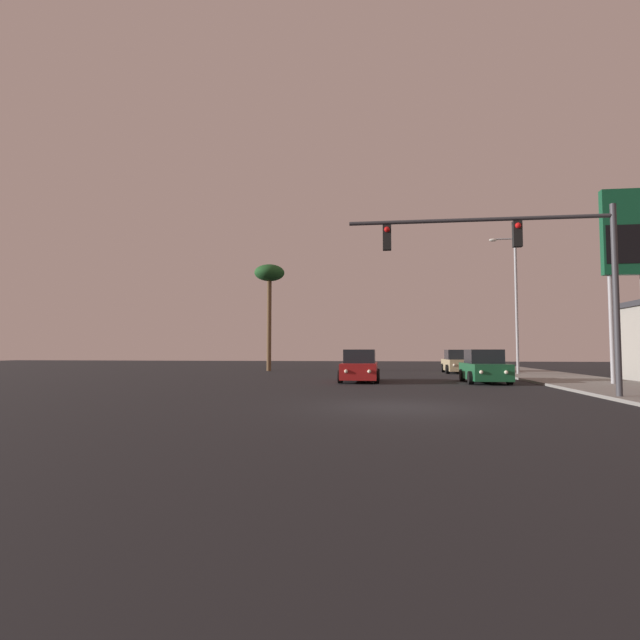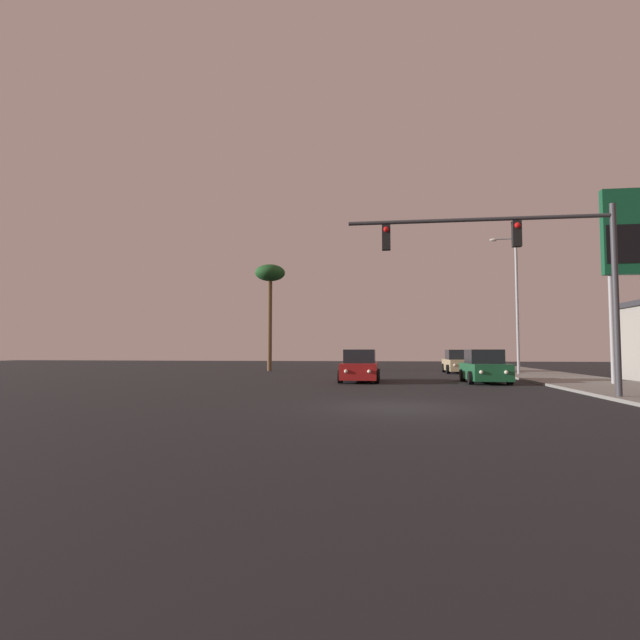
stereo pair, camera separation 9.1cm
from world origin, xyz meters
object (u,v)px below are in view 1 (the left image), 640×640
object	(u,v)px
car_green	(484,368)
traffic_light_mast	(531,258)
gas_station_sign	(625,243)
palm_tree_mid	(269,279)
street_lamp	(514,297)
car_red	(360,367)
car_tan	(458,362)

from	to	relation	value
car_green	traffic_light_mast	world-z (taller)	traffic_light_mast
gas_station_sign	palm_tree_mid	size ratio (longest dim) A/B	1.06
street_lamp	palm_tree_mid	size ratio (longest dim) A/B	1.06
car_red	palm_tree_mid	distance (m)	16.16
gas_station_sign	palm_tree_mid	xyz separation A→B (m)	(-20.16, 14.32, 0.75)
car_tan	traffic_light_mast	bearing A→B (deg)	87.66
street_lamp	palm_tree_mid	distance (m)	18.36
car_tan	palm_tree_mid	xyz separation A→B (m)	(-14.35, 1.62, 6.61)
traffic_light_mast	street_lamp	bearing A→B (deg)	77.90
car_green	gas_station_sign	world-z (taller)	gas_station_sign
traffic_light_mast	palm_tree_mid	xyz separation A→B (m)	(-14.11, 20.95, 2.55)
car_tan	street_lamp	world-z (taller)	street_lamp
car_green	palm_tree_mid	world-z (taller)	palm_tree_mid
car_red	traffic_light_mast	bearing A→B (deg)	126.96
car_red	car_green	bearing A→B (deg)	179.18
street_lamp	gas_station_sign	distance (m)	9.79
car_green	traffic_light_mast	bearing A→B (deg)	88.63
traffic_light_mast	street_lamp	distance (m)	16.30
car_green	car_red	bearing A→B (deg)	-2.45
car_green	gas_station_sign	size ratio (longest dim) A/B	0.48
car_red	car_green	world-z (taller)	same
car_red	car_tan	size ratio (longest dim) A/B	0.99
car_green	street_lamp	world-z (taller)	street_lamp
car_green	street_lamp	distance (m)	9.42
car_red	street_lamp	distance (m)	13.05
car_tan	car_red	bearing A→B (deg)	57.33
street_lamp	traffic_light_mast	bearing A→B (deg)	-102.10
traffic_light_mast	street_lamp	xyz separation A→B (m)	(3.42, 15.94, 0.30)
car_green	gas_station_sign	distance (m)	8.61
palm_tree_mid	car_red	bearing A→B (deg)	-58.13
car_green	traffic_light_mast	size ratio (longest dim) A/B	0.48
car_red	gas_station_sign	size ratio (longest dim) A/B	0.48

